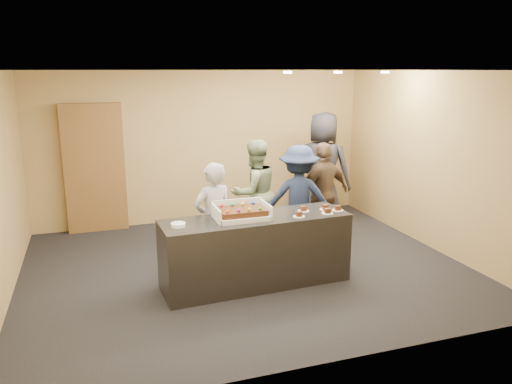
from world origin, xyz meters
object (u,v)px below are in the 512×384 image
person_navy_man (299,198)px  person_brown_extra (324,193)px  person_sage_man (254,193)px  person_dark_suit (323,169)px  plate_stack (178,225)px  sheet_cake (242,211)px  cake_box (241,215)px  serving_counter (256,251)px  person_server_grey (213,220)px  storage_cabinet (95,168)px

person_navy_man → person_brown_extra: size_ratio=1.01×
person_sage_man → person_dark_suit: (1.47, 0.61, 0.17)m
plate_stack → person_sage_man: bearing=46.7°
person_brown_extra → sheet_cake: bearing=20.8°
plate_stack → person_brown_extra: size_ratio=0.11×
person_sage_man → plate_stack: bearing=33.2°
cake_box → plate_stack: bearing=-173.2°
person_sage_man → sheet_cake: bearing=52.6°
cake_box → person_navy_man: 1.55m
sheet_cake → person_dark_suit: 2.99m
serving_counter → sheet_cake: size_ratio=4.20×
serving_counter → person_dark_suit: (1.94, 2.10, 0.55)m
person_server_grey → person_brown_extra: person_brown_extra is taller
person_server_grey → person_sage_man: size_ratio=0.93×
sheet_cake → person_brown_extra: (1.72, 1.20, -0.19)m
person_brown_extra → person_server_grey: bearing=6.6°
person_server_grey → person_sage_man: person_sage_man is taller
serving_counter → person_server_grey: person_server_grey is taller
plate_stack → person_dark_suit: bearing=36.4°
cake_box → person_sage_man: person_sage_man is taller
sheet_cake → person_sage_man: 1.63m
plate_stack → storage_cabinet: bearing=106.1°
serving_counter → person_brown_extra: bearing=35.1°
storage_cabinet → person_sage_man: 2.79m
storage_cabinet → person_sage_man: (2.34, -1.49, -0.25)m
storage_cabinet → sheet_cake: (1.69, -2.98, -0.09)m
storage_cabinet → person_navy_man: bearing=-34.4°
cake_box → person_dark_suit: size_ratio=0.33×
serving_counter → storage_cabinet: storage_cabinet is taller
sheet_cake → person_navy_man: bearing=39.8°
person_brown_extra → person_navy_man: bearing=7.1°
person_brown_extra → person_sage_man: bearing=-29.1°
plate_stack → person_sage_man: person_sage_man is taller
person_brown_extra → person_dark_suit: (0.41, 0.89, 0.20)m
serving_counter → storage_cabinet: (-1.87, 2.98, 0.64)m
sheet_cake → person_sage_man: size_ratio=0.34×
serving_counter → cake_box: (-0.19, 0.02, 0.50)m
person_navy_man → person_brown_extra: person_navy_man is taller
plate_stack → person_sage_man: (1.47, 1.55, -0.09)m
plate_stack → serving_counter: bearing=4.1°
person_server_grey → person_brown_extra: bearing=-175.8°
storage_cabinet → person_dark_suit: bearing=-13.0°
serving_counter → person_dark_suit: person_dark_suit is taller
plate_stack → person_sage_man: 2.14m
serving_counter → person_brown_extra: size_ratio=1.49×
cake_box → person_brown_extra: (1.72, 1.18, -0.14)m
sheet_cake → plate_stack: bearing=-175.0°
cake_box → sheet_cake: 0.06m
cake_box → sheet_cake: bearing=-90.9°
person_dark_suit → person_server_grey: bearing=76.1°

